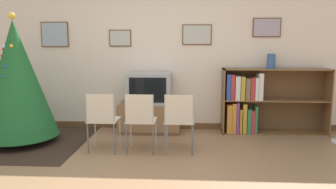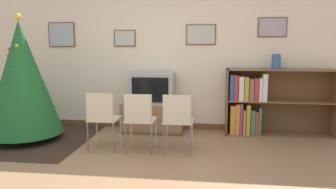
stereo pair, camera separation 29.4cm
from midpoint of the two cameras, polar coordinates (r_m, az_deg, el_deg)
ground_plane at (r=3.63m, az=-4.63°, el=-15.14°), size 24.00×24.00×0.00m
wall_back at (r=5.66m, az=0.12°, el=7.63°), size 8.50×0.11×2.70m
area_rug at (r=5.52m, az=-22.08°, el=-7.25°), size 1.95×1.89×0.01m
christmas_tree at (r=5.35m, az=-22.67°, el=2.62°), size 1.13×1.13×1.91m
tv_console at (r=5.50m, az=-1.14°, el=-4.02°), size 1.01×0.49×0.49m
television at (r=5.41m, az=-1.16°, el=1.14°), size 0.72×0.48×0.51m
folding_chair_left at (r=4.56m, az=-9.59°, el=-3.96°), size 0.40×0.40×0.82m
folding_chair_center at (r=4.44m, az=-3.12°, el=-4.20°), size 0.40×0.40×0.82m
folding_chair_right at (r=4.38m, az=3.62°, el=-4.39°), size 0.40×0.40×0.82m
bookshelf at (r=5.55m, az=17.12°, el=-1.42°), size 1.71×0.36×1.07m
vase at (r=5.53m, az=19.79°, el=5.45°), size 0.14×0.14×0.24m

